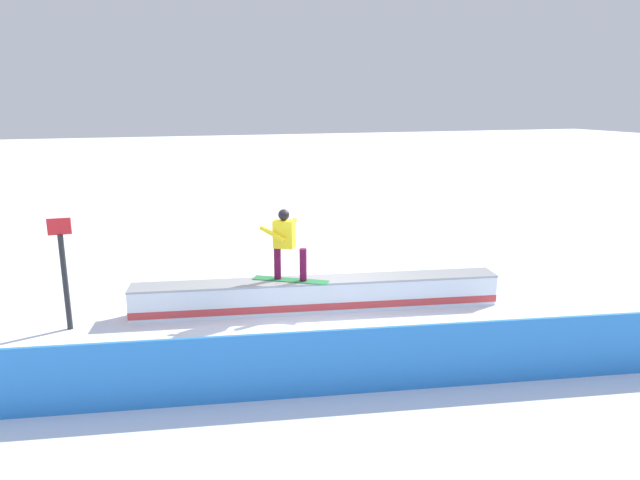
% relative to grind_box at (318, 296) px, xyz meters
% --- Properties ---
extents(ground_plane, '(120.00, 120.00, 0.00)m').
position_rel_grind_box_xyz_m(ground_plane, '(0.00, 0.00, -0.29)').
color(ground_plane, white).
extents(grind_box, '(7.40, 1.91, 0.65)m').
position_rel_grind_box_xyz_m(grind_box, '(0.00, 0.00, 0.00)').
color(grind_box, white).
rests_on(grind_box, ground_plane).
extents(snowboarder, '(1.45, 1.05, 1.44)m').
position_rel_grind_box_xyz_m(snowboarder, '(0.63, -0.14, 1.14)').
color(snowboarder, '#277F40').
rests_on(snowboarder, grind_box).
extents(safety_fence, '(11.63, 2.12, 1.00)m').
position_rel_grind_box_xyz_m(safety_fence, '(0.00, 3.53, 0.21)').
color(safety_fence, blue).
rests_on(safety_fence, ground_plane).
extents(trail_marker, '(0.40, 0.10, 2.11)m').
position_rel_grind_box_xyz_m(trail_marker, '(4.72, -0.49, 0.83)').
color(trail_marker, '#262628').
rests_on(trail_marker, ground_plane).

